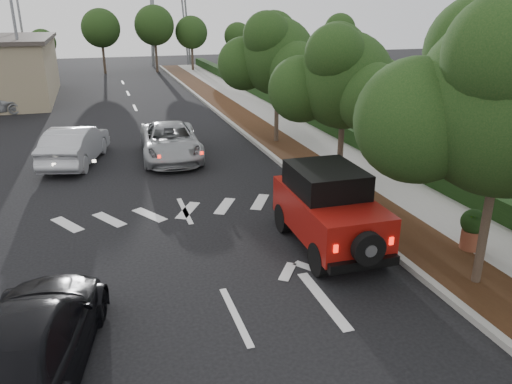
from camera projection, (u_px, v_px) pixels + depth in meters
name	position (u px, v px, depth m)	size (l,w,h in m)	color
ground	(236.00, 316.00, 10.37)	(120.00, 120.00, 0.00)	black
curb	(263.00, 149.00, 22.37)	(0.20, 70.00, 0.15)	#9E9B93
planting_strip	(284.00, 147.00, 22.66)	(1.80, 70.00, 0.12)	black
sidewalk	(322.00, 144.00, 23.21)	(2.00, 70.00, 0.12)	gray
hedge	(349.00, 134.00, 23.49)	(0.80, 70.00, 0.80)	black
transmission_tower	(172.00, 65.00, 54.94)	(7.00, 4.00, 28.00)	slate
street_tree_near	(475.00, 285.00, 11.52)	(3.80, 3.80, 5.92)	black
street_tree_mid	(338.00, 187.00, 17.77)	(3.20, 3.20, 5.32)	black
street_tree_far	(276.00, 143.00, 23.58)	(3.40, 3.40, 5.62)	black
light_pole_a	(28.00, 108.00, 31.73)	(2.00, 0.22, 9.00)	slate
light_pole_b	(30.00, 83.00, 42.16)	(2.00, 0.22, 9.00)	slate
red_jeep	(326.00, 207.00, 13.16)	(1.96, 4.22, 2.14)	black
silver_suv_ahead	(170.00, 142.00, 21.00)	(2.37, 5.13, 1.43)	#979A9E
black_suv_oncoming	(30.00, 340.00, 8.51)	(1.98, 4.86, 1.41)	black
silver_sedan_oncoming	(75.00, 145.00, 20.29)	(1.63, 4.68, 1.54)	#ACAEB4
terracotta_planter	(473.00, 225.00, 12.80)	(0.66, 0.66, 1.15)	brown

